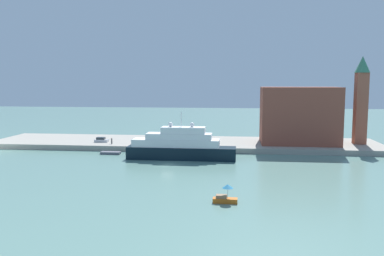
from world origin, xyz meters
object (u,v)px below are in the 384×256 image
Objects in this scene: bell_tower at (361,96)px; large_yacht at (180,146)px; person_figure at (112,141)px; small_motorboat at (225,196)px; harbor_building at (299,115)px; mooring_bollard at (173,145)px; parked_car at (101,140)px; work_barge at (111,153)px.

large_yacht is at bearing -156.54° from bell_tower.
person_figure is (-20.75, 12.30, -0.88)m from large_yacht.
small_motorboat is 56.65m from person_figure.
harbor_building is 34.27× the size of mooring_bollard.
small_motorboat reaches higher than parked_car.
person_figure reaches higher than parked_car.
mooring_bollard is (15.18, 5.86, 1.40)m from work_barge.
work_barge is (-30.49, 38.46, -0.74)m from small_motorboat.
person_figure is at bearing 125.21° from small_motorboat.
person_figure is (-51.21, -7.05, -6.99)m from harbor_building.
bell_tower is 69.29m from person_figure.
work_barge is at bearing -163.13° from harbor_building.
large_yacht is at bearing -13.56° from work_barge.
harbor_building reaches higher than large_yacht.
bell_tower is at bearing 57.18° from small_motorboat.
small_motorboat is 66.06m from bell_tower.
harbor_building is (30.46, 19.35, 6.11)m from large_yacht.
work_barge is at bearing 166.44° from large_yacht.
mooring_bollard is (17.35, -1.95, -0.49)m from person_figure.
bell_tower reaches higher than person_figure.
large_yacht is 1.09× the size of bell_tower.
small_motorboat is at bearing -109.19° from harbor_building.
mooring_bollard is at bearing -165.11° from harbor_building.
parked_car is 6.29× the size of mooring_bollard.
large_yacht is 6.91× the size of small_motorboat.
harbor_building reaches higher than person_figure.
large_yacht is at bearing -31.76° from parked_car.
person_figure is (-2.17, 7.82, 1.89)m from work_barge.
harbor_building is 5.44× the size of parked_car.
small_motorboat reaches higher than work_barge.
parked_car is (-71.75, -5.05, -12.47)m from bell_tower.
bell_tower is 73.00m from parked_car.
small_motorboat is 0.16× the size of bell_tower.
bell_tower is at bearing 11.28° from mooring_bollard.
large_yacht is at bearing -71.80° from mooring_bollard.
harbor_building is 55.85m from parked_car.
work_barge is 12.62m from parked_car.
work_barge is at bearing -166.36° from bell_tower.
large_yacht is at bearing -30.66° from person_figure.
large_yacht is 15.21× the size of person_figure.
work_barge is 1.32× the size of parked_car.
parked_car is at bearing 126.65° from small_motorboat.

